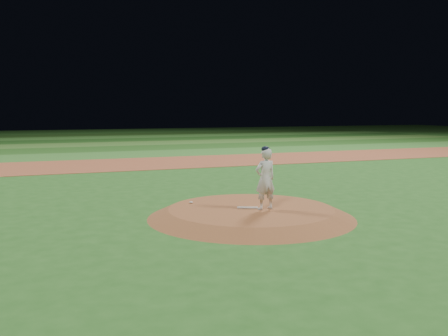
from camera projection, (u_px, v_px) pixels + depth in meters
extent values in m
plane|color=#245A1D|center=(251.00, 217.00, 13.29)|extent=(120.00, 120.00, 0.00)
cube|color=brown|center=(142.00, 163.00, 26.25)|extent=(70.00, 6.00, 0.02)
cube|color=#316C27|center=(124.00, 155.00, 31.35)|extent=(70.00, 5.00, 0.02)
cube|color=#204E19|center=(112.00, 149.00, 35.98)|extent=(70.00, 5.00, 0.02)
cube|color=#396A26|center=(103.00, 144.00, 40.61)|extent=(70.00, 5.00, 0.02)
cube|color=#1B4616|center=(95.00, 141.00, 45.25)|extent=(70.00, 5.00, 0.02)
cube|color=#326D27|center=(89.00, 138.00, 49.88)|extent=(70.00, 5.00, 0.02)
cube|color=#1D4315|center=(84.00, 135.00, 54.51)|extent=(70.00, 5.00, 0.02)
cone|color=brown|center=(251.00, 213.00, 13.27)|extent=(5.50, 5.50, 0.25)
cube|color=silver|center=(248.00, 208.00, 13.24)|extent=(0.56, 0.34, 0.03)
ellipsoid|color=beige|center=(191.00, 202.00, 13.90)|extent=(0.10, 0.10, 0.06)
imported|color=silver|center=(265.00, 179.00, 12.97)|extent=(0.63, 0.45, 1.61)
ellipsoid|color=black|center=(266.00, 149.00, 12.88)|extent=(0.22, 0.22, 0.15)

